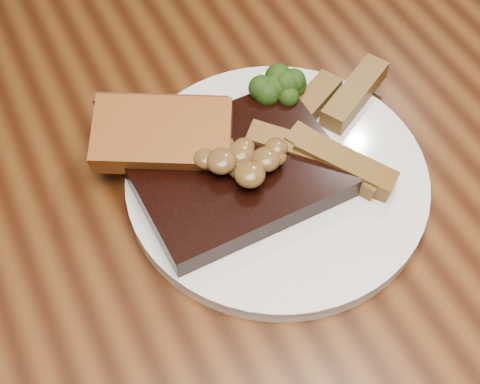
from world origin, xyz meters
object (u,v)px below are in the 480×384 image
(garlic_bread, at_px, (165,150))
(plate, at_px, (277,181))
(dining_table, at_px, (223,258))
(steak, at_px, (236,172))
(potato_wedges, at_px, (348,138))

(garlic_bread, bearing_deg, plate, -9.34)
(plate, height_order, garlic_bread, garlic_bread)
(dining_table, distance_m, garlic_bread, 0.14)
(steak, distance_m, garlic_bread, 0.07)
(dining_table, distance_m, steak, 0.12)
(potato_wedges, bearing_deg, steak, 174.74)
(dining_table, bearing_deg, plate, 1.13)
(steak, bearing_deg, dining_table, -149.55)
(plate, distance_m, steak, 0.04)
(steak, bearing_deg, potato_wedges, -6.62)
(dining_table, height_order, plate, plate)
(garlic_bread, height_order, potato_wedges, garlic_bread)
(plate, bearing_deg, steak, 160.58)
(dining_table, relative_size, plate, 5.76)
(dining_table, distance_m, plate, 0.11)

